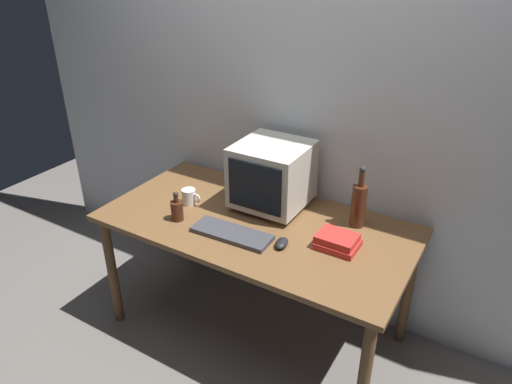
# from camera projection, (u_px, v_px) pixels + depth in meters

# --- Properties ---
(ground_plane) EXTENTS (6.00, 6.00, 0.00)m
(ground_plane) POSITION_uv_depth(u_px,v_px,m) (256.00, 328.00, 2.88)
(ground_plane) COLOR slate
(back_wall) EXTENTS (4.00, 0.08, 2.50)m
(back_wall) POSITION_uv_depth(u_px,v_px,m) (300.00, 108.00, 2.67)
(back_wall) COLOR silver
(back_wall) RESTS_ON ground
(desk) EXTENTS (1.66, 0.85, 0.76)m
(desk) POSITION_uv_depth(u_px,v_px,m) (256.00, 235.00, 2.57)
(desk) COLOR brown
(desk) RESTS_ON ground
(crt_monitor) EXTENTS (0.38, 0.39, 0.37)m
(crt_monitor) POSITION_uv_depth(u_px,v_px,m) (272.00, 175.00, 2.60)
(crt_monitor) COLOR beige
(crt_monitor) RESTS_ON desk
(keyboard) EXTENTS (0.43, 0.17, 0.02)m
(keyboard) POSITION_uv_depth(u_px,v_px,m) (232.00, 233.00, 2.40)
(keyboard) COLOR #3F3F47
(keyboard) RESTS_ON desk
(computer_mouse) EXTENTS (0.08, 0.11, 0.04)m
(computer_mouse) POSITION_uv_depth(u_px,v_px,m) (282.00, 243.00, 2.32)
(computer_mouse) COLOR black
(computer_mouse) RESTS_ON desk
(bottle_tall) EXTENTS (0.08, 0.08, 0.34)m
(bottle_tall) POSITION_uv_depth(u_px,v_px,m) (359.00, 204.00, 2.44)
(bottle_tall) COLOR #472314
(bottle_tall) RESTS_ON desk
(bottle_short) EXTENTS (0.07, 0.07, 0.17)m
(bottle_short) POSITION_uv_depth(u_px,v_px,m) (177.00, 210.00, 2.52)
(bottle_short) COLOR #472314
(bottle_short) RESTS_ON desk
(book_stack) EXTENTS (0.20, 0.16, 0.07)m
(book_stack) POSITION_uv_depth(u_px,v_px,m) (337.00, 241.00, 2.30)
(book_stack) COLOR red
(book_stack) RESTS_ON desk
(mug) EXTENTS (0.12, 0.08, 0.09)m
(mug) POSITION_uv_depth(u_px,v_px,m) (189.00, 197.00, 2.68)
(mug) COLOR white
(mug) RESTS_ON desk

